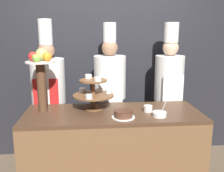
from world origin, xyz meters
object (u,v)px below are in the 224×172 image
Objects in this scene: chef_center_left at (110,91)px; chef_center_right at (169,89)px; tiered_stand at (93,92)px; serving_bowl_near at (159,114)px; fruit_pedestal at (41,71)px; chef_left at (49,94)px; cup_white at (148,109)px; cake_round at (123,114)px.

chef_center_left is 1.00× the size of chef_center_right.
chef_center_left is at bearing 180.00° from chef_center_right.
tiered_stand is 0.71m from serving_bowl_near.
tiered_stand is at bearing -156.19° from chef_center_right.
fruit_pedestal is at bearing 166.50° from serving_bowl_near.
chef_center_right is at bearing 0.00° from chef_left.
cup_white is 0.05× the size of chef_center_left.
serving_bowl_near reaches higher than cake_round.
chef_center_left is (-0.42, 0.71, 0.06)m from serving_bowl_near.
cake_round is 0.71m from chef_center_left.
fruit_pedestal is at bearing 173.73° from cup_white.
tiered_stand is 0.24× the size of chef_center_left.
serving_bowl_near is at bearing -113.74° from chef_center_right.
chef_center_left is (-0.07, 0.71, 0.05)m from cake_round.
serving_bowl_near is 0.78m from chef_center_right.
serving_bowl_near is (0.35, 0.00, -0.01)m from cake_round.
tiered_stand is 1.93× the size of cake_round.
fruit_pedestal is 0.35× the size of chef_left.
tiered_stand is 0.47m from chef_center_left.
chef_left is at bearing -180.00° from chef_center_right.
fruit_pedestal is 0.36× the size of chef_center_right.
chef_center_left is (0.72, 0.43, -0.33)m from fruit_pedestal.
chef_center_right is (1.46, 0.00, 0.03)m from chef_left.
cake_round is 0.12× the size of chef_left.
tiered_stand is 0.67× the size of fruit_pedestal.
cup_white is at bearing -26.99° from chef_left.
chef_left is at bearing 148.51° from serving_bowl_near.
cup_white is at bearing -13.72° from tiered_stand.
tiered_stand reaches higher than cake_round.
tiered_stand is at bearing -38.24° from chef_left.
cake_round is 2.49× the size of cup_white.
fruit_pedestal reaches higher than tiered_stand.
chef_center_left reaches higher than cup_white.
chef_left is (-0.01, 0.43, -0.34)m from fruit_pedestal.
tiered_stand is at bearing 1.92° from fruit_pedestal.
chef_center_right is at bearing 16.51° from fruit_pedestal.
serving_bowl_near is 1.35m from chef_left.
cake_round is at bearing -133.01° from chef_center_right.
fruit_pedestal is 4.32× the size of serving_bowl_near.
cake_round is 0.32m from cup_white.
serving_bowl_near reaches higher than cup_white.
chef_left is 1.02× the size of chef_center_left.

